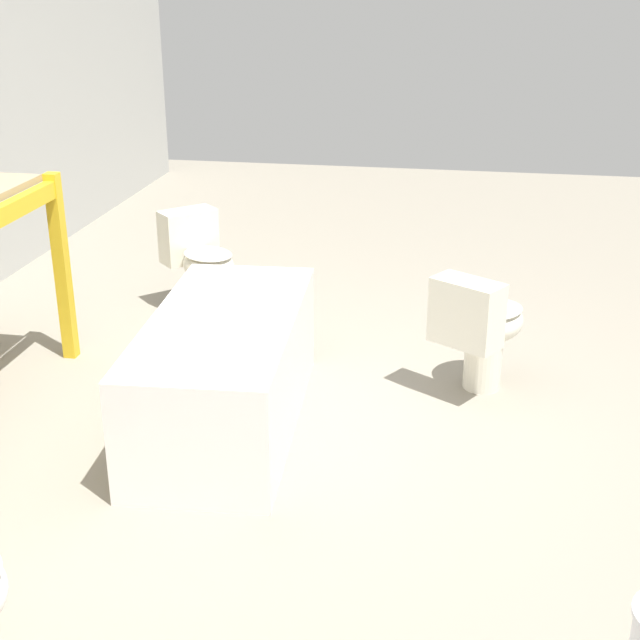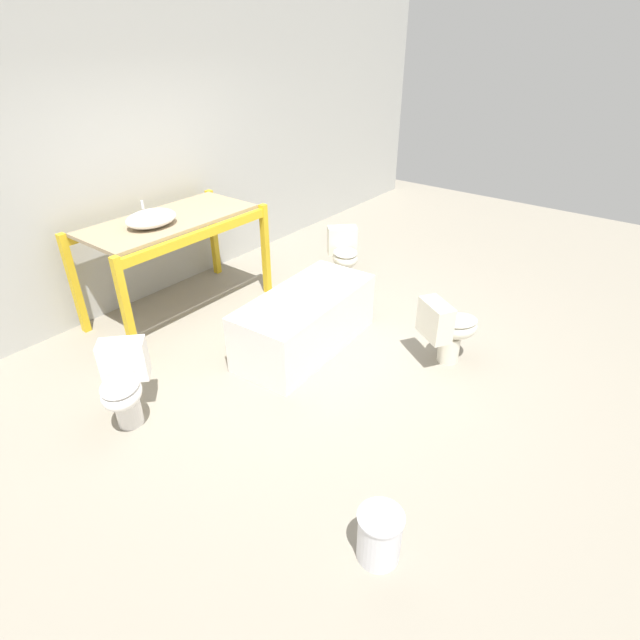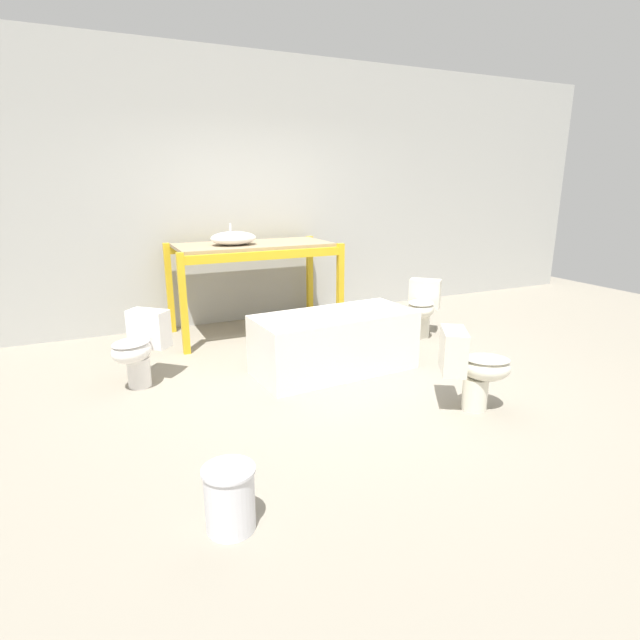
% 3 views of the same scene
% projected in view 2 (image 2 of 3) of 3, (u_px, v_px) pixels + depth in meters
% --- Properties ---
extents(ground_plane, '(12.00, 12.00, 0.00)m').
position_uv_depth(ground_plane, '(311.00, 355.00, 4.75)').
color(ground_plane, gray).
extents(warehouse_wall_rear, '(10.80, 0.08, 3.20)m').
position_uv_depth(warehouse_wall_rear, '(136.00, 150.00, 5.15)').
color(warehouse_wall_rear, '#ADADA8').
rests_on(warehouse_wall_rear, ground_plane).
extents(shelving_rack, '(1.86, 0.94, 1.05)m').
position_uv_depth(shelving_rack, '(171.00, 232.00, 5.06)').
color(shelving_rack, gold).
rests_on(shelving_rack, ground_plane).
extents(sink_basin, '(0.50, 0.39, 0.23)m').
position_uv_depth(sink_basin, '(151.00, 218.00, 4.75)').
color(sink_basin, white).
rests_on(sink_basin, shelving_rack).
extents(bathtub_main, '(1.53, 0.76, 0.56)m').
position_uv_depth(bathtub_main, '(305.00, 317.00, 4.73)').
color(bathtub_main, white).
rests_on(bathtub_main, ground_plane).
extents(toilet_near, '(0.62, 0.55, 0.64)m').
position_uv_depth(toilet_near, '(448.00, 328.00, 4.49)').
color(toilet_near, silver).
rests_on(toilet_near, ground_plane).
extents(toilet_far, '(0.59, 0.60, 0.64)m').
position_uv_depth(toilet_far, '(124.00, 383.00, 3.79)').
color(toilet_far, white).
rests_on(toilet_far, ground_plane).
extents(toilet_extra, '(0.60, 0.60, 0.64)m').
position_uv_depth(toilet_extra, '(344.00, 254.00, 5.95)').
color(toilet_extra, silver).
rests_on(toilet_extra, ground_plane).
extents(bucket_white, '(0.27, 0.27, 0.34)m').
position_uv_depth(bucket_white, '(379.00, 535.00, 2.86)').
color(bucket_white, silver).
rests_on(bucket_white, ground_plane).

